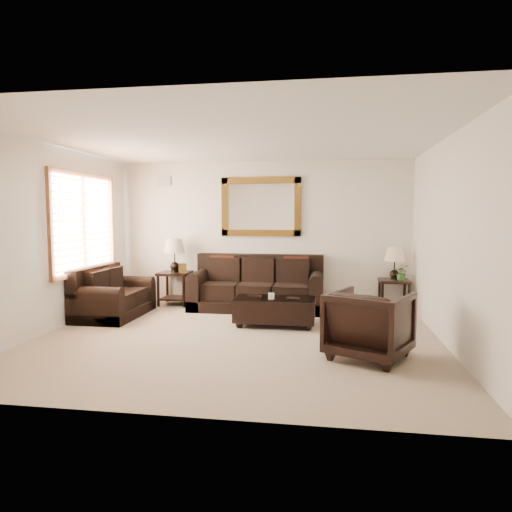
% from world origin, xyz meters
% --- Properties ---
extents(room, '(5.51, 5.01, 2.71)m').
position_xyz_m(room, '(0.00, 0.00, 1.35)').
color(room, tan).
rests_on(room, ground).
extents(window, '(0.07, 1.96, 1.66)m').
position_xyz_m(window, '(-2.70, 0.90, 1.55)').
color(window, white).
rests_on(window, room).
extents(mirror, '(1.50, 0.06, 1.10)m').
position_xyz_m(mirror, '(-0.02, 2.47, 1.85)').
color(mirror, '#46280E').
rests_on(mirror, room).
extents(air_vent, '(0.25, 0.02, 0.18)m').
position_xyz_m(air_vent, '(-1.90, 2.48, 2.35)').
color(air_vent, '#999999').
rests_on(air_vent, room).
extents(sofa, '(2.36, 1.02, 0.97)m').
position_xyz_m(sofa, '(-0.02, 2.04, 0.35)').
color(sofa, black).
rests_on(sofa, room).
extents(loveseat, '(0.89, 1.49, 0.84)m').
position_xyz_m(loveseat, '(-2.34, 1.04, 0.31)').
color(loveseat, black).
rests_on(loveseat, room).
extents(end_table_left, '(0.57, 0.57, 1.26)m').
position_xyz_m(end_table_left, '(-1.61, 2.17, 0.82)').
color(end_table_left, black).
rests_on(end_table_left, room).
extents(end_table_right, '(0.52, 0.52, 1.13)m').
position_xyz_m(end_table_right, '(2.40, 2.20, 0.74)').
color(end_table_right, black).
rests_on(end_table_right, room).
extents(coffee_table, '(1.24, 0.67, 0.53)m').
position_xyz_m(coffee_table, '(0.44, 0.82, 0.26)').
color(coffee_table, black).
rests_on(coffee_table, room).
extents(armchair, '(1.12, 1.10, 0.88)m').
position_xyz_m(armchair, '(1.73, -0.63, 0.44)').
color(armchair, black).
rests_on(armchair, floor).
extents(potted_plant, '(0.30, 0.32, 0.22)m').
position_xyz_m(potted_plant, '(2.51, 2.11, 0.67)').
color(potted_plant, '#316121').
rests_on(potted_plant, end_table_right).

